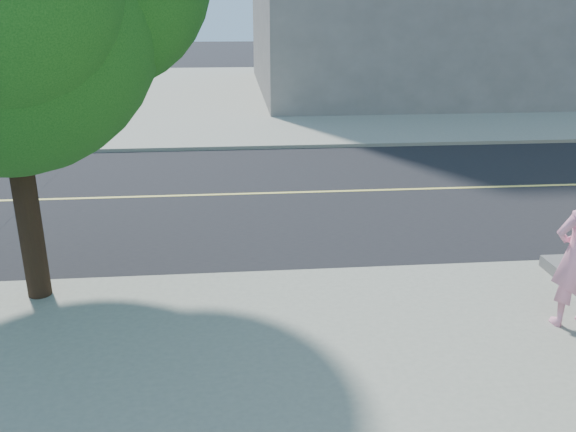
{
  "coord_description": "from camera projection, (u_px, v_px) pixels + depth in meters",
  "views": [
    {
      "loc": [
        3.54,
        -8.55,
        4.06
      ],
      "look_at": [
        4.27,
        -0.76,
        1.3
      ],
      "focal_mm": 37.0,
      "sensor_mm": 36.0,
      "label": 1
    }
  ],
  "objects": [
    {
      "name": "road_ew",
      "position": [
        77.0,
        199.0,
        13.29
      ],
      "size": [
        140.0,
        9.0,
        0.01
      ],
      "primitive_type": "cube",
      "color": "black",
      "rests_on": "ground"
    },
    {
      "name": "ground",
      "position": [
        6.0,
        288.0,
        9.07
      ],
      "size": [
        140.0,
        140.0,
        0.0
      ],
      "primitive_type": "plane",
      "color": "black",
      "rests_on": "ground"
    },
    {
      "name": "sidewalk_ne",
      "position": [
        426.0,
        90.0,
        30.43
      ],
      "size": [
        29.0,
        25.0,
        0.12
      ],
      "primitive_type": "cube",
      "color": "gray",
      "rests_on": "ground"
    }
  ]
}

